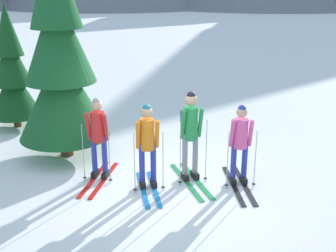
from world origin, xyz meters
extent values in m
plane|color=white|center=(0.00, 0.00, 0.00)|extent=(400.00, 400.00, 0.00)
cube|color=red|center=(-1.14, 0.15, 0.01)|extent=(0.46, 1.67, 0.02)
cube|color=red|center=(-1.35, 0.20, 0.01)|extent=(0.46, 1.67, 0.02)
cube|color=black|center=(-1.11, 0.24, 0.08)|extent=(0.16, 0.28, 0.12)
cylinder|color=#2D389E|center=(-1.11, 0.24, 0.52)|extent=(0.11, 0.11, 0.80)
cube|color=black|center=(-1.33, 0.29, 0.08)|extent=(0.16, 0.28, 0.12)
cylinder|color=#2D389E|center=(-1.33, 0.29, 0.52)|extent=(0.11, 0.11, 0.80)
cylinder|color=red|center=(-1.22, 0.27, 1.11)|extent=(0.28, 0.28, 0.60)
sphere|color=tan|center=(-1.22, 0.27, 1.55)|extent=(0.22, 0.22, 0.22)
sphere|color=gray|center=(-1.22, 0.27, 1.61)|extent=(0.16, 0.16, 0.16)
cylinder|color=red|center=(-1.06, 0.17, 1.12)|extent=(0.12, 0.21, 0.57)
cylinder|color=red|center=(-1.41, 0.25, 1.12)|extent=(0.12, 0.21, 0.57)
cylinder|color=#A5A5AD|center=(-1.00, 0.03, 0.60)|extent=(0.02, 0.02, 1.21)
cylinder|color=black|center=(-1.00, 0.03, 0.06)|extent=(0.07, 0.07, 0.01)
cylinder|color=#A5A5AD|center=(-1.52, 0.15, 0.60)|extent=(0.02, 0.02, 1.21)
cylinder|color=black|center=(-1.52, 0.15, 0.06)|extent=(0.07, 0.07, 0.01)
cube|color=#1E84D1|center=(-0.12, -0.28, 0.01)|extent=(0.30, 1.55, 0.02)
cube|color=#1E84D1|center=(-0.34, -0.31, 0.01)|extent=(0.30, 1.55, 0.02)
cube|color=black|center=(-0.13, -0.18, 0.08)|extent=(0.14, 0.27, 0.12)
cylinder|color=#2D389E|center=(-0.13, -0.18, 0.52)|extent=(0.11, 0.11, 0.80)
cube|color=black|center=(-0.35, -0.21, 0.08)|extent=(0.14, 0.27, 0.12)
cylinder|color=#2D389E|center=(-0.35, -0.21, 0.52)|extent=(0.11, 0.11, 0.80)
cylinder|color=orange|center=(-0.24, -0.19, 1.10)|extent=(0.28, 0.28, 0.60)
sphere|color=tan|center=(-0.24, -0.19, 1.54)|extent=(0.22, 0.22, 0.22)
sphere|color=#1E6B7A|center=(-0.24, -0.19, 1.61)|extent=(0.16, 0.16, 0.16)
cylinder|color=orange|center=(-0.06, -0.23, 1.12)|extent=(0.11, 0.21, 0.57)
cylinder|color=orange|center=(-0.41, -0.28, 1.12)|extent=(0.11, 0.21, 0.57)
cylinder|color=#A5A5AD|center=(0.05, -0.34, 0.60)|extent=(0.02, 0.02, 1.20)
cylinder|color=black|center=(0.05, -0.34, 0.06)|extent=(0.07, 0.07, 0.01)
cylinder|color=#A5A5AD|center=(-0.49, -0.41, 0.60)|extent=(0.02, 0.02, 1.20)
cylinder|color=black|center=(-0.49, -0.41, 0.06)|extent=(0.07, 0.07, 0.01)
cube|color=#384C99|center=(-0.27, -0.03, 1.13)|extent=(0.28, 0.19, 0.36)
cube|color=green|center=(0.74, 0.06, 0.01)|extent=(0.56, 1.73, 0.02)
cube|color=green|center=(0.52, 0.00, 0.01)|extent=(0.56, 1.73, 0.02)
cube|color=black|center=(0.71, 0.15, 0.08)|extent=(0.18, 0.28, 0.12)
cylinder|color=gray|center=(0.71, 0.15, 0.56)|extent=(0.11, 0.11, 0.87)
cube|color=black|center=(0.50, 0.10, 0.08)|extent=(0.18, 0.28, 0.12)
cylinder|color=gray|center=(0.50, 0.10, 0.56)|extent=(0.11, 0.11, 0.87)
cylinder|color=#238C42|center=(0.60, 0.12, 1.20)|extent=(0.28, 0.28, 0.66)
sphere|color=tan|center=(0.60, 0.12, 1.68)|extent=(0.24, 0.24, 0.24)
sphere|color=black|center=(0.60, 0.12, 1.75)|extent=(0.18, 0.18, 0.18)
cylinder|color=#238C42|center=(0.79, 0.11, 1.22)|extent=(0.13, 0.22, 0.62)
cylinder|color=#238C42|center=(0.45, 0.02, 1.22)|extent=(0.13, 0.22, 0.62)
cylinder|color=#A5A5AD|center=(0.91, 0.02, 0.66)|extent=(0.02, 0.02, 1.31)
cylinder|color=black|center=(0.91, 0.02, 0.06)|extent=(0.07, 0.07, 0.01)
cylinder|color=#A5A5AD|center=(0.39, -0.12, 0.66)|extent=(0.02, 0.02, 1.31)
cylinder|color=black|center=(0.39, -0.12, 0.06)|extent=(0.07, 0.07, 0.01)
cube|color=#384C99|center=(0.56, 0.29, 1.23)|extent=(0.29, 0.22, 0.36)
cube|color=black|center=(1.66, -0.19, 0.01)|extent=(0.17, 1.73, 0.02)
cube|color=black|center=(1.44, -0.20, 0.01)|extent=(0.17, 1.73, 0.02)
cube|color=black|center=(1.66, -0.09, 0.08)|extent=(0.12, 0.26, 0.12)
cylinder|color=#2D389E|center=(1.66, -0.09, 0.51)|extent=(0.11, 0.11, 0.77)
cube|color=black|center=(1.44, -0.10, 0.08)|extent=(0.12, 0.26, 0.12)
cylinder|color=#2D389E|center=(1.44, -0.10, 0.51)|extent=(0.11, 0.11, 0.77)
cylinder|color=#E55193|center=(1.55, -0.09, 1.06)|extent=(0.28, 0.28, 0.58)
sphere|color=tan|center=(1.55, -0.09, 1.49)|extent=(0.21, 0.21, 0.21)
sphere|color=#2D389E|center=(1.55, -0.09, 1.55)|extent=(0.16, 0.16, 0.16)
cylinder|color=#E55193|center=(1.73, -0.15, 1.08)|extent=(0.09, 0.20, 0.55)
cylinder|color=#E55193|center=(1.37, -0.16, 1.08)|extent=(0.09, 0.20, 0.55)
cylinder|color=#A5A5AD|center=(1.83, -0.26, 0.58)|extent=(0.02, 0.02, 1.16)
cylinder|color=black|center=(1.83, -0.26, 0.06)|extent=(0.07, 0.07, 0.01)
cylinder|color=#A5A5AD|center=(1.29, -0.29, 0.58)|extent=(0.02, 0.02, 1.16)
cylinder|color=black|center=(1.29, -0.29, 0.06)|extent=(0.07, 0.07, 0.01)
cube|color=#4C7238|center=(1.54, 0.08, 1.09)|extent=(0.27, 0.17, 0.36)
cylinder|color=#51381E|center=(-2.13, 1.51, 0.47)|extent=(0.29, 0.29, 0.95)
cone|color=#195628|center=(-2.13, 1.51, 1.47)|extent=(2.02, 2.02, 2.00)
cone|color=#195628|center=(-2.13, 1.51, 2.73)|extent=(1.54, 1.54, 2.00)
cylinder|color=#51381E|center=(-3.86, 3.63, 0.32)|extent=(0.20, 0.20, 0.64)
cone|color=#14471E|center=(-3.86, 3.63, 1.00)|extent=(1.37, 1.37, 1.36)
cone|color=#14471E|center=(-3.86, 3.63, 1.85)|extent=(1.05, 1.05, 1.36)
cone|color=#14471E|center=(-3.86, 3.63, 2.64)|extent=(0.75, 0.75, 1.36)
camera|label=1|loc=(-0.14, -7.88, 3.89)|focal=46.47mm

